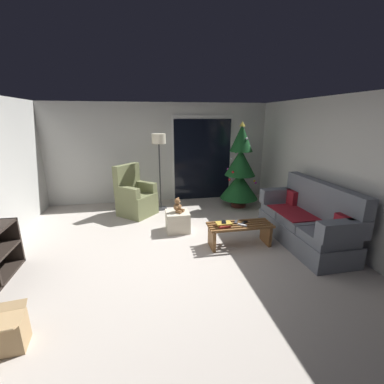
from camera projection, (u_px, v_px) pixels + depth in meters
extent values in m
plane|color=#BCB2A8|center=(175.00, 256.00, 4.14)|extent=(7.00, 7.00, 0.00)
cube|color=beige|center=(160.00, 153.00, 6.69)|extent=(5.72, 0.12, 2.50)
cube|color=beige|center=(345.00, 173.00, 4.30)|extent=(0.12, 6.00, 2.50)
cube|color=silver|center=(202.00, 158.00, 6.85)|extent=(1.60, 0.02, 2.20)
cube|color=black|center=(202.00, 160.00, 6.85)|extent=(1.50, 0.02, 2.10)
cube|color=slate|center=(302.00, 234.00, 4.54)|extent=(0.78, 1.91, 0.34)
cube|color=slate|center=(328.00, 237.00, 3.89)|extent=(0.69, 0.61, 0.14)
cube|color=slate|center=(303.00, 221.00, 4.47)|extent=(0.69, 0.61, 0.14)
cube|color=slate|center=(284.00, 209.00, 5.05)|extent=(0.69, 0.61, 0.14)
cube|color=slate|center=(322.00, 200.00, 4.43)|extent=(0.22, 1.90, 0.60)
cube|color=slate|center=(343.00, 231.00, 3.60)|extent=(0.76, 0.21, 0.28)
cube|color=slate|center=(279.00, 195.00, 5.24)|extent=(0.76, 0.21, 0.28)
cube|color=maroon|center=(294.00, 212.00, 4.68)|extent=(0.61, 0.91, 0.02)
cube|color=maroon|center=(344.00, 225.00, 3.79)|extent=(0.12, 0.32, 0.28)
cube|color=maroon|center=(291.00, 197.00, 5.11)|extent=(0.12, 0.32, 0.28)
cube|color=brown|center=(244.00, 229.00, 4.23)|extent=(1.10, 0.05, 0.04)
cube|color=brown|center=(242.00, 227.00, 4.32)|extent=(1.10, 0.05, 0.04)
cube|color=brown|center=(240.00, 225.00, 4.40)|extent=(1.10, 0.05, 0.04)
cube|color=brown|center=(238.00, 223.00, 4.48)|extent=(1.10, 0.05, 0.04)
cube|color=brown|center=(236.00, 221.00, 4.57)|extent=(1.10, 0.05, 0.04)
cube|color=brown|center=(212.00, 238.00, 4.37)|extent=(0.05, 0.36, 0.36)
cube|color=brown|center=(266.00, 233.00, 4.54)|extent=(0.05, 0.36, 0.36)
cube|color=#ADADB2|center=(242.00, 225.00, 4.33)|extent=(0.15, 0.13, 0.02)
cube|color=black|center=(244.00, 223.00, 4.43)|extent=(0.15, 0.13, 0.02)
cube|color=#333338|center=(236.00, 222.00, 4.46)|extent=(0.11, 0.16, 0.02)
cube|color=#A32D28|center=(223.00, 225.00, 4.31)|extent=(0.22, 0.22, 0.03)
cube|color=#B79333|center=(224.00, 223.00, 4.31)|extent=(0.26, 0.18, 0.03)
cube|color=black|center=(224.00, 222.00, 4.31)|extent=(0.11, 0.16, 0.01)
cylinder|color=#4C1E19|center=(238.00, 204.00, 6.46)|extent=(0.36, 0.36, 0.10)
cylinder|color=brown|center=(238.00, 200.00, 6.43)|extent=(0.08, 0.08, 0.12)
cone|color=#14471E|center=(239.00, 185.00, 6.33)|extent=(0.92, 0.92, 0.63)
cone|color=#14471E|center=(240.00, 162.00, 6.17)|extent=(0.73, 0.73, 0.63)
cone|color=#14471E|center=(242.00, 138.00, 6.01)|extent=(0.54, 0.54, 0.63)
sphere|color=red|center=(236.00, 149.00, 6.27)|extent=(0.06, 0.06, 0.06)
sphere|color=red|center=(233.00, 172.00, 5.99)|extent=(0.06, 0.06, 0.06)
sphere|color=#B233A5|center=(247.00, 140.00, 6.09)|extent=(0.06, 0.06, 0.06)
sphere|color=white|center=(247.00, 139.00, 5.90)|extent=(0.06, 0.06, 0.06)
sphere|color=white|center=(232.00, 159.00, 6.34)|extent=(0.06, 0.06, 0.06)
sphere|color=white|center=(249.00, 146.00, 5.99)|extent=(0.06, 0.06, 0.06)
sphere|color=red|center=(229.00, 180.00, 6.05)|extent=(0.06, 0.06, 0.06)
sphere|color=gold|center=(254.00, 181.00, 6.36)|extent=(0.06, 0.06, 0.06)
sphere|color=#1E8C33|center=(236.00, 152.00, 5.94)|extent=(0.06, 0.06, 0.06)
sphere|color=#B233A5|center=(228.00, 169.00, 6.41)|extent=(0.06, 0.06, 0.06)
sphere|color=blue|center=(232.00, 150.00, 6.09)|extent=(0.06, 0.06, 0.06)
sphere|color=#B233A5|center=(256.00, 183.00, 6.26)|extent=(0.06, 0.06, 0.06)
cone|color=#EAD14C|center=(242.00, 124.00, 5.92)|extent=(0.14, 0.14, 0.12)
cube|color=olive|center=(138.00, 208.00, 5.88)|extent=(0.96, 0.96, 0.31)
cube|color=olive|center=(137.00, 198.00, 5.82)|extent=(0.96, 0.96, 0.18)
cube|color=olive|center=(127.00, 179.00, 5.84)|extent=(0.57, 0.61, 0.64)
cube|color=olive|center=(145.00, 187.00, 5.98)|extent=(0.53, 0.49, 0.22)
cube|color=olive|center=(128.00, 192.00, 5.52)|extent=(0.53, 0.49, 0.22)
cylinder|color=#2D2D30|center=(161.00, 208.00, 6.29)|extent=(0.28, 0.28, 0.02)
cylinder|color=#2D2D30|center=(160.00, 177.00, 6.08)|extent=(0.03, 0.03, 1.55)
cylinder|color=beige|center=(159.00, 139.00, 5.83)|extent=(0.32, 0.32, 0.22)
cube|color=black|center=(7.00, 241.00, 3.87)|extent=(0.40, 0.04, 0.72)
cube|color=beige|center=(178.00, 221.00, 5.03)|extent=(0.44, 0.44, 0.39)
cylinder|color=brown|center=(181.00, 210.00, 4.98)|extent=(0.13, 0.12, 0.06)
cylinder|color=brown|center=(179.00, 212.00, 4.90)|extent=(0.13, 0.12, 0.06)
sphere|color=brown|center=(177.00, 207.00, 4.95)|extent=(0.15, 0.15, 0.15)
sphere|color=brown|center=(177.00, 201.00, 4.92)|extent=(0.11, 0.11, 0.11)
sphere|color=#A37A51|center=(180.00, 202.00, 4.90)|extent=(0.04, 0.04, 0.04)
sphere|color=brown|center=(178.00, 198.00, 4.93)|extent=(0.04, 0.04, 0.04)
sphere|color=brown|center=(176.00, 199.00, 4.87)|extent=(0.04, 0.04, 0.04)
sphere|color=brown|center=(180.00, 206.00, 5.00)|extent=(0.06, 0.06, 0.06)
sphere|color=brown|center=(176.00, 208.00, 4.88)|extent=(0.06, 0.06, 0.06)
cube|color=tan|center=(3.00, 335.00, 2.44)|extent=(0.41, 0.30, 0.33)
cube|color=tan|center=(5.00, 307.00, 2.54)|extent=(0.37, 0.14, 0.06)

